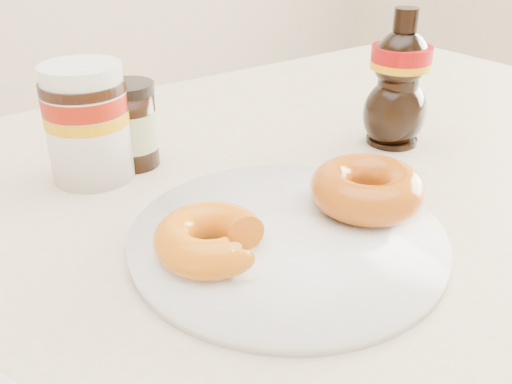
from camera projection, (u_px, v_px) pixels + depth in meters
dining_table at (274, 267)px, 0.65m from camera, size 1.40×0.90×0.75m
plate at (287, 238)px, 0.53m from camera, size 0.30×0.30×0.01m
donut_bitten at (210, 239)px, 0.49m from camera, size 0.12×0.12×0.03m
donut_whole at (367, 188)px, 0.56m from camera, size 0.14×0.14×0.04m
nutella_jar at (87, 118)px, 0.64m from camera, size 0.09×0.09×0.13m
syrup_bottle at (399, 79)px, 0.72m from camera, size 0.10×0.09×0.17m
dark_jar at (131, 126)px, 0.67m from camera, size 0.06×0.06×0.10m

